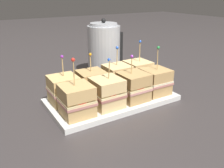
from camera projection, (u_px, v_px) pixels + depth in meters
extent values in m
plane|color=#383333|center=(112.00, 102.00, 0.84)|extent=(6.00, 6.00, 0.00)
cube|color=silver|center=(112.00, 100.00, 0.84)|extent=(0.44, 0.23, 0.01)
cube|color=silver|center=(112.00, 98.00, 0.84)|extent=(0.44, 0.23, 0.01)
cube|color=tan|center=(77.00, 109.00, 0.71)|extent=(0.09, 0.09, 0.04)
cube|color=tan|center=(77.00, 102.00, 0.70)|extent=(0.10, 0.10, 0.01)
cube|color=beige|center=(77.00, 100.00, 0.70)|extent=(0.09, 0.09, 0.01)
cylinder|color=red|center=(79.00, 100.00, 0.69)|extent=(0.06, 0.06, 0.00)
cube|color=tan|center=(76.00, 92.00, 0.69)|extent=(0.09, 0.09, 0.04)
cylinder|color=tan|center=(74.00, 74.00, 0.67)|extent=(0.00, 0.01, 0.09)
sphere|color=red|center=(73.00, 60.00, 0.66)|extent=(0.01, 0.01, 0.01)
cube|color=#DBB77A|center=(107.00, 101.00, 0.77)|extent=(0.09, 0.09, 0.04)
cube|color=#B26B60|center=(107.00, 94.00, 0.76)|extent=(0.10, 0.10, 0.01)
cube|color=beige|center=(107.00, 92.00, 0.75)|extent=(0.09, 0.09, 0.01)
cylinder|color=red|center=(109.00, 92.00, 0.74)|extent=(0.05, 0.05, 0.00)
cube|color=#E8C281|center=(107.00, 85.00, 0.74)|extent=(0.09, 0.09, 0.04)
cylinder|color=tan|center=(109.00, 71.00, 0.73)|extent=(0.00, 0.01, 0.07)
sphere|color=blue|center=(109.00, 60.00, 0.72)|extent=(0.01, 0.01, 0.01)
cube|color=tan|center=(133.00, 94.00, 0.81)|extent=(0.09, 0.09, 0.04)
cube|color=tan|center=(133.00, 88.00, 0.81)|extent=(0.10, 0.10, 0.01)
cube|color=beige|center=(133.00, 86.00, 0.80)|extent=(0.09, 0.09, 0.01)
cylinder|color=red|center=(136.00, 86.00, 0.79)|extent=(0.06, 0.06, 0.00)
cube|color=tan|center=(134.00, 79.00, 0.79)|extent=(0.09, 0.09, 0.04)
cylinder|color=tan|center=(132.00, 66.00, 0.78)|extent=(0.00, 0.00, 0.07)
sphere|color=purple|center=(132.00, 56.00, 0.77)|extent=(0.01, 0.01, 0.01)
cube|color=tan|center=(155.00, 88.00, 0.87)|extent=(0.09, 0.09, 0.04)
cube|color=tan|center=(155.00, 82.00, 0.86)|extent=(0.10, 0.10, 0.01)
cube|color=beige|center=(155.00, 80.00, 0.86)|extent=(0.09, 0.09, 0.01)
cube|color=tan|center=(156.00, 74.00, 0.85)|extent=(0.09, 0.09, 0.04)
cylinder|color=tan|center=(158.00, 60.00, 0.83)|extent=(0.00, 0.01, 0.09)
sphere|color=green|center=(158.00, 48.00, 0.81)|extent=(0.01, 0.01, 0.01)
cube|color=tan|center=(64.00, 97.00, 0.80)|extent=(0.09, 0.09, 0.04)
cube|color=tan|center=(64.00, 90.00, 0.79)|extent=(0.10, 0.10, 0.01)
cube|color=beige|center=(64.00, 88.00, 0.78)|extent=(0.09, 0.09, 0.01)
cube|color=#E0B771|center=(63.00, 82.00, 0.78)|extent=(0.09, 0.09, 0.04)
cylinder|color=tan|center=(63.00, 68.00, 0.76)|extent=(0.00, 0.00, 0.08)
sphere|color=purple|center=(62.00, 57.00, 0.75)|extent=(0.01, 0.01, 0.01)
cube|color=tan|center=(92.00, 91.00, 0.85)|extent=(0.09, 0.09, 0.04)
cube|color=tan|center=(92.00, 85.00, 0.84)|extent=(0.10, 0.10, 0.01)
cube|color=beige|center=(92.00, 83.00, 0.83)|extent=(0.10, 0.10, 0.01)
cube|color=tan|center=(91.00, 77.00, 0.83)|extent=(0.09, 0.09, 0.04)
cylinder|color=tan|center=(91.00, 64.00, 0.81)|extent=(0.00, 0.01, 0.07)
sphere|color=orange|center=(90.00, 54.00, 0.80)|extent=(0.01, 0.01, 0.01)
cube|color=#DBB77A|center=(117.00, 85.00, 0.90)|extent=(0.09, 0.09, 0.04)
cube|color=tan|center=(117.00, 79.00, 0.89)|extent=(0.10, 0.10, 0.01)
cube|color=beige|center=(117.00, 77.00, 0.89)|extent=(0.10, 0.10, 0.01)
cylinder|color=red|center=(119.00, 77.00, 0.87)|extent=(0.06, 0.06, 0.00)
cube|color=#E8C281|center=(117.00, 70.00, 0.88)|extent=(0.09, 0.09, 0.04)
cylinder|color=tan|center=(117.00, 58.00, 0.87)|extent=(0.00, 0.01, 0.08)
sphere|color=blue|center=(117.00, 48.00, 0.85)|extent=(0.01, 0.01, 0.01)
cube|color=#DBB77A|center=(137.00, 80.00, 0.95)|extent=(0.09, 0.09, 0.04)
cube|color=tan|center=(138.00, 74.00, 0.94)|extent=(0.10, 0.10, 0.01)
cube|color=beige|center=(138.00, 73.00, 0.94)|extent=(0.09, 0.09, 0.01)
cylinder|color=red|center=(140.00, 72.00, 0.92)|extent=(0.06, 0.06, 0.00)
cube|color=#E8C281|center=(138.00, 66.00, 0.93)|extent=(0.09, 0.09, 0.04)
cylinder|color=tan|center=(140.00, 53.00, 0.91)|extent=(0.00, 0.01, 0.09)
sphere|color=blue|center=(140.00, 42.00, 0.89)|extent=(0.01, 0.01, 0.01)
cylinder|color=#B7BABF|center=(104.00, 51.00, 1.08)|extent=(0.15, 0.15, 0.23)
cylinder|color=#B7BABF|center=(104.00, 24.00, 1.04)|extent=(0.12, 0.12, 0.01)
sphere|color=black|center=(104.00, 21.00, 1.03)|extent=(0.02, 0.02, 0.02)
cube|color=black|center=(120.00, 47.00, 1.12)|extent=(0.02, 0.02, 0.14)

